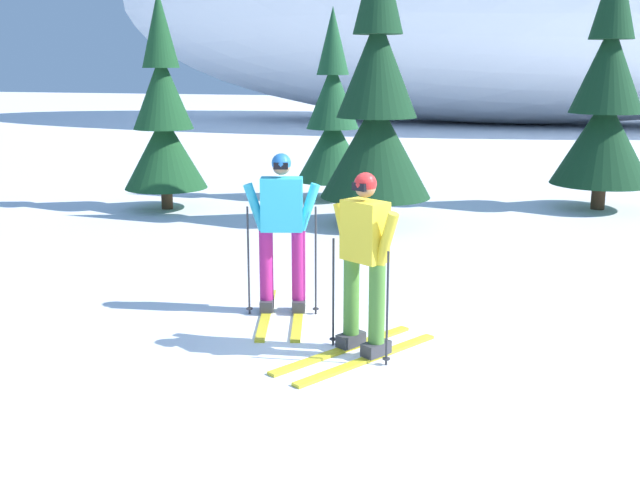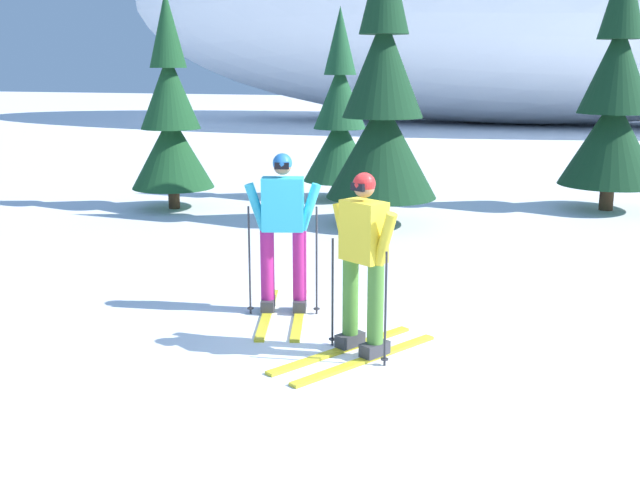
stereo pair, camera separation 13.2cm
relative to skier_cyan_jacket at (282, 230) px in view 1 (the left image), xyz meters
The scene contains 7 objects.
ground_plane 1.83m from the skier_cyan_jacket, 32.78° to the right, with size 120.00×120.00×0.00m, color white.
skier_cyan_jacket is the anchor object (origin of this frame).
skier_yellow_jacket 1.45m from the skier_cyan_jacket, 38.92° to the right, with size 1.25×1.75×1.71m.
pine_tree_far_left 6.71m from the skier_cyan_jacket, 129.23° to the left, with size 1.53×1.53×3.97m.
pine_tree_center_left 7.33m from the skier_cyan_jacket, 102.29° to the left, with size 1.45×1.45×3.76m.
pine_tree_center_right 5.02m from the skier_cyan_jacket, 91.65° to the left, with size 1.85×1.85×4.78m.
pine_tree_far_right 8.42m from the skier_cyan_jacket, 65.04° to the left, with size 1.83×1.83×4.73m.
Camera 1 is at (1.43, -6.58, 2.63)m, focal length 42.73 mm.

